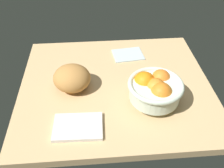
{
  "coord_description": "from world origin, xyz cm",
  "views": [
    {
      "loc": [
        -7.11,
        -71.08,
        61.97
      ],
      "look_at": [
        -1.81,
        -5.63,
        5.0
      ],
      "focal_mm": 39.84,
      "sensor_mm": 36.0,
      "label": 1
    }
  ],
  "objects_px": {
    "napkin_spare": "(78,127)",
    "napkin_folded": "(128,54)",
    "fruit_bowl": "(155,89)",
    "bread_loaf": "(72,78)"
  },
  "relations": [
    {
      "from": "fruit_bowl",
      "to": "napkin_folded",
      "type": "xyz_separation_m",
      "value": [
        -0.05,
        0.29,
        -0.05
      ]
    },
    {
      "from": "napkin_folded",
      "to": "napkin_spare",
      "type": "distance_m",
      "value": 0.44
    },
    {
      "from": "napkin_folded",
      "to": "napkin_spare",
      "type": "bearing_deg",
      "value": -118.22
    },
    {
      "from": "fruit_bowl",
      "to": "bread_loaf",
      "type": "relative_size",
      "value": 1.38
    },
    {
      "from": "napkin_spare",
      "to": "napkin_folded",
      "type": "bearing_deg",
      "value": 61.78
    },
    {
      "from": "fruit_bowl",
      "to": "napkin_folded",
      "type": "relative_size",
      "value": 1.46
    },
    {
      "from": "bread_loaf",
      "to": "napkin_spare",
      "type": "height_order",
      "value": "bread_loaf"
    },
    {
      "from": "fruit_bowl",
      "to": "napkin_folded",
      "type": "bearing_deg",
      "value": 100.06
    },
    {
      "from": "bread_loaf",
      "to": "napkin_folded",
      "type": "height_order",
      "value": "bread_loaf"
    },
    {
      "from": "bread_loaf",
      "to": "napkin_folded",
      "type": "relative_size",
      "value": 1.06
    }
  ]
}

